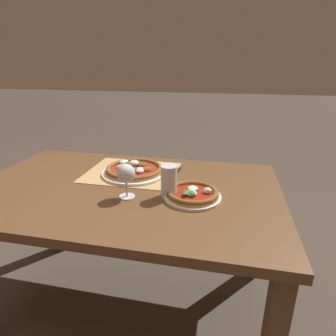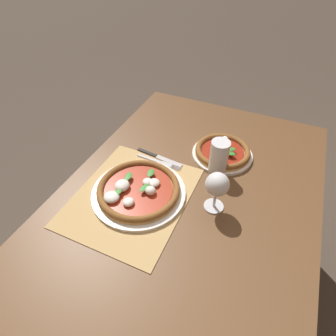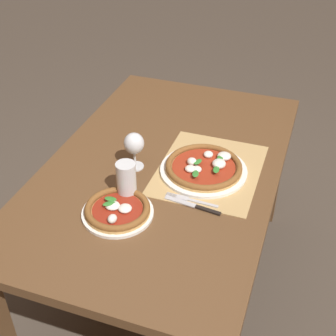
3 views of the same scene
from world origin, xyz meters
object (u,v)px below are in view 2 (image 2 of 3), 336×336
Objects in this scene: pint_glass at (219,158)px; fork at (159,162)px; wine_glass at (217,186)px; knife at (159,157)px; pizza_far at (222,152)px; pizza_near at (138,191)px.

pint_glass is 0.72× the size of fork.
wine_glass reaches higher than knife.
wine_glass is at bearing 13.56° from pint_glass.
pizza_far reaches higher than fork.
fork is (0.05, -0.23, -0.06)m from pint_glass.
pizza_near is 1.36× the size of pizza_far.
pizza_near is 2.21× the size of wine_glass.
pizza_far is at bearing -169.78° from wine_glass.
pizza_near is 1.71× the size of fork.
pint_glass is (-0.24, 0.23, 0.05)m from pizza_near.
wine_glass is (0.28, 0.05, 0.09)m from pizza_far.
fork is 0.03m from knife.
pizza_near is 0.22m from knife.
fork is at bearing -55.69° from pizza_far.
pizza_far is 0.27m from knife.
pizza_far is (-0.34, 0.22, -0.00)m from pizza_near.
pizza_far is 1.26× the size of fork.
pizza_near is at bearing -32.46° from pizza_far.
pizza_near is 2.36× the size of pint_glass.
pint_glass reaches higher than pizza_far.
pint_glass is 0.24m from fork.
wine_glass reaches higher than pint_glass.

